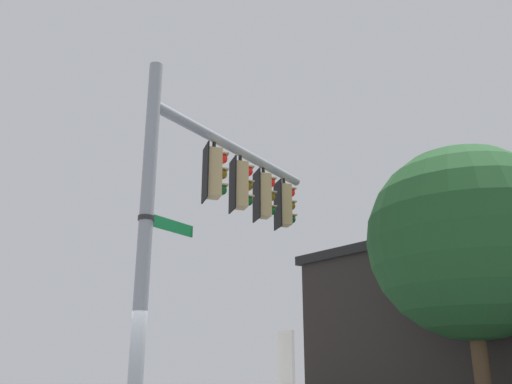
# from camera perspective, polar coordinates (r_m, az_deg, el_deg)

# --- Properties ---
(signal_pole) EXTENTS (0.25, 0.25, 7.13)m
(signal_pole) POSITION_cam_1_polar(r_m,az_deg,el_deg) (9.24, -12.02, -5.91)
(signal_pole) COLOR gray
(signal_pole) RESTS_ON ground
(mast_arm) EXTENTS (3.47, 4.32, 0.22)m
(mast_arm) POSITION_cam_1_polar(r_m,az_deg,el_deg) (11.97, -2.01, 4.56)
(mast_arm) COLOR gray
(traffic_light_nearest_pole) EXTENTS (0.54, 0.49, 1.31)m
(traffic_light_nearest_pole) POSITION_cam_1_polar(r_m,az_deg,el_deg) (11.05, -4.54, 2.05)
(traffic_light_nearest_pole) COLOR black
(traffic_light_mid_inner) EXTENTS (0.54, 0.49, 1.31)m
(traffic_light_mid_inner) POSITION_cam_1_polar(r_m,az_deg,el_deg) (11.77, -1.66, 0.75)
(traffic_light_mid_inner) COLOR black
(traffic_light_mid_outer) EXTENTS (0.54, 0.49, 1.31)m
(traffic_light_mid_outer) POSITION_cam_1_polar(r_m,az_deg,el_deg) (12.52, 0.89, -0.41)
(traffic_light_mid_outer) COLOR black
(traffic_light_arm_end) EXTENTS (0.54, 0.49, 1.31)m
(traffic_light_arm_end) POSITION_cam_1_polar(r_m,az_deg,el_deg) (13.29, 3.15, -1.43)
(traffic_light_arm_end) COLOR black
(street_name_sign) EXTENTS (0.91, 1.11, 0.22)m
(street_name_sign) POSITION_cam_1_polar(r_m,az_deg,el_deg) (9.60, -10.30, -3.28)
(street_name_sign) COLOR #147238
(storefront_building) EXTENTS (12.09, 9.72, 5.16)m
(storefront_building) POSITION_cam_1_polar(r_m,az_deg,el_deg) (17.14, 24.92, -13.34)
(storefront_building) COLOR #282321
(storefront_building) RESTS_ON ground
(tree_by_storefront) EXTENTS (4.59, 4.59, 6.71)m
(tree_by_storefront) POSITION_cam_1_polar(r_m,az_deg,el_deg) (13.36, 21.76, -4.97)
(tree_by_storefront) COLOR #4C3823
(tree_by_storefront) RESTS_ON ground
(historical_marker) EXTENTS (0.60, 0.08, 2.13)m
(historical_marker) POSITION_cam_1_polar(r_m,az_deg,el_deg) (7.94, 3.29, -20.05)
(historical_marker) COLOR #333333
(historical_marker) RESTS_ON ground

